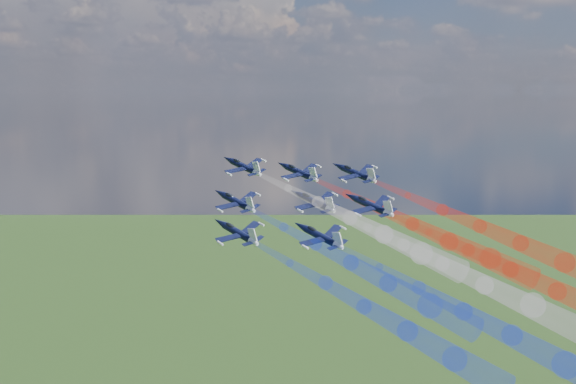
{
  "coord_description": "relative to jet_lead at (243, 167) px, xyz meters",
  "views": [
    {
      "loc": [
        14.02,
        -148.78,
        172.19
      ],
      "look_at": [
        17.21,
        -1.09,
        151.21
      ],
      "focal_mm": 44.72,
      "sensor_mm": 36.0,
      "label": 1
    }
  ],
  "objects": [
    {
      "name": "trail_rear_right",
      "position": [
        47.32,
        -39.08,
        -13.69
      ],
      "size": [
        38.06,
        40.58,
        17.56
      ],
      "primitive_type": null,
      "rotation": [
        0.25,
        -0.24,
        0.7
      ],
      "color": "red"
    },
    {
      "name": "trail_inner_left",
      "position": [
        20.19,
        -35.01,
        -13.45
      ],
      "size": [
        38.06,
        40.58,
        17.56
      ],
      "primitive_type": null,
      "rotation": [
        0.25,
        -0.24,
        0.7
      ],
      "color": "blue"
    },
    {
      "name": "jet_rear_left",
      "position": [
        15.34,
        -26.81,
        -10.28
      ],
      "size": [
        16.53,
        16.88,
        8.85
      ],
      "primitive_type": null,
      "rotation": [
        0.25,
        -0.24,
        0.7
      ],
      "color": "black"
    },
    {
      "name": "jet_inner_left",
      "position": [
        -1.06,
        -12.77,
        -5.85
      ],
      "size": [
        16.53,
        16.88,
        8.85
      ],
      "primitive_type": null,
      "rotation": [
        0.25,
        -0.24,
        0.7
      ],
      "color": "black"
    },
    {
      "name": "trail_rear_left",
      "position": [
        36.59,
        -49.04,
        -17.89
      ],
      "size": [
        38.06,
        40.58,
        17.56
      ],
      "primitive_type": null,
      "rotation": [
        0.25,
        -0.24,
        0.7
      ],
      "color": "blue"
    },
    {
      "name": "jet_outer_right",
      "position": [
        24.6,
        -2.87,
        -1.2
      ],
      "size": [
        16.53,
        16.88,
        8.85
      ],
      "primitive_type": null,
      "rotation": [
        0.25,
        -0.24,
        0.7
      ],
      "color": "black"
    },
    {
      "name": "jet_inner_right",
      "position": [
        12.32,
        0.0,
        -1.29
      ],
      "size": [
        16.53,
        16.88,
        8.85
      ],
      "primitive_type": null,
      "rotation": [
        0.25,
        -0.24,
        0.7
      ],
      "color": "black"
    },
    {
      "name": "jet_outer_left",
      "position": [
        -0.19,
        -25.24,
        -9.84
      ],
      "size": [
        16.53,
        16.88,
        8.85
      ],
      "primitive_type": null,
      "rotation": [
        0.25,
        -0.24,
        0.7
      ],
      "color": "black"
    },
    {
      "name": "trail_center_third",
      "position": [
        36.13,
        -36.35,
        -13.33
      ],
      "size": [
        38.06,
        40.58,
        17.56
      ],
      "primitive_type": null,
      "rotation": [
        0.25,
        -0.24,
        0.7
      ],
      "color": "white"
    },
    {
      "name": "trail_outer_left",
      "position": [
        21.06,
        -47.48,
        -17.44
      ],
      "size": [
        38.06,
        40.58,
        17.56
      ],
      "primitive_type": null,
      "rotation": [
        0.25,
        -0.24,
        0.7
      ],
      "color": "blue"
    },
    {
      "name": "trail_inner_right",
      "position": [
        33.57,
        -22.23,
        -8.89
      ],
      "size": [
        38.06,
        40.58,
        17.56
      ],
      "primitive_type": null,
      "rotation": [
        0.25,
        -0.24,
        0.7
      ],
      "color": "red"
    },
    {
      "name": "trail_outer_right",
      "position": [
        45.85,
        -25.1,
        -8.81
      ],
      "size": [
        38.06,
        40.58,
        17.56
      ],
      "primitive_type": null,
      "rotation": [
        0.25,
        -0.24,
        0.7
      ],
      "color": "red"
    },
    {
      "name": "jet_rear_right",
      "position": [
        26.07,
        -16.84,
        -6.08
      ],
      "size": [
        16.53,
        16.88,
        8.85
      ],
      "primitive_type": null,
      "rotation": [
        0.25,
        -0.24,
        0.7
      ],
      "color": "black"
    },
    {
      "name": "jet_center_third",
      "position": [
        14.88,
        -14.11,
        -5.72
      ],
      "size": [
        16.53,
        16.88,
        8.85
      ],
      "primitive_type": null,
      "rotation": [
        0.25,
        -0.24,
        0.7
      ],
      "color": "black"
    },
    {
      "name": "jet_lead",
      "position": [
        0.0,
        0.0,
        0.0
      ],
      "size": [
        16.53,
        16.88,
        8.85
      ],
      "primitive_type": null,
      "rotation": [
        0.25,
        -0.24,
        0.7
      ],
      "color": "black"
    },
    {
      "name": "trail_lead",
      "position": [
        21.25,
        -22.24,
        -7.61
      ],
      "size": [
        38.06,
        40.58,
        17.56
      ],
      "primitive_type": null,
      "rotation": [
        0.25,
        -0.24,
        0.7
      ],
      "color": "white"
    }
  ]
}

